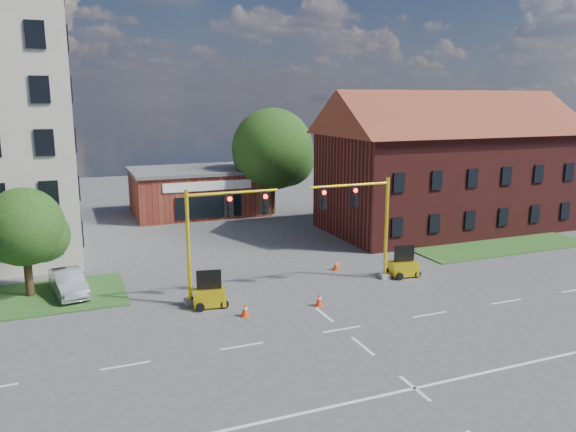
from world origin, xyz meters
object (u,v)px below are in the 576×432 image
at_px(signal_mast_west, 219,230).
at_px(signal_mast_east, 363,218).
at_px(trailer_west, 209,296).
at_px(trailer_east, 404,267).
at_px(pickup_white, 402,235).

height_order(signal_mast_west, signal_mast_east, same).
relative_size(signal_mast_east, trailer_west, 3.26).
xyz_separation_m(trailer_west, trailer_east, (12.41, 0.59, -0.01)).
height_order(signal_mast_west, pickup_white, signal_mast_west).
distance_m(signal_mast_west, pickup_white, 17.55).
bearing_deg(signal_mast_west, trailer_east, -0.48).
height_order(trailer_west, pickup_white, trailer_west).
xyz_separation_m(signal_mast_east, trailer_east, (2.93, -0.10, -3.33)).
relative_size(trailer_west, pickup_white, 0.37).
xyz_separation_m(signal_mast_west, trailer_west, (-0.77, -0.69, -3.32)).
height_order(trailer_east, pickup_white, trailer_east).
xyz_separation_m(signal_mast_west, trailer_east, (11.64, -0.10, -3.33)).
height_order(signal_mast_west, trailer_east, signal_mast_west).
relative_size(signal_mast_east, pickup_white, 1.20).
distance_m(signal_mast_east, pickup_white, 10.30).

